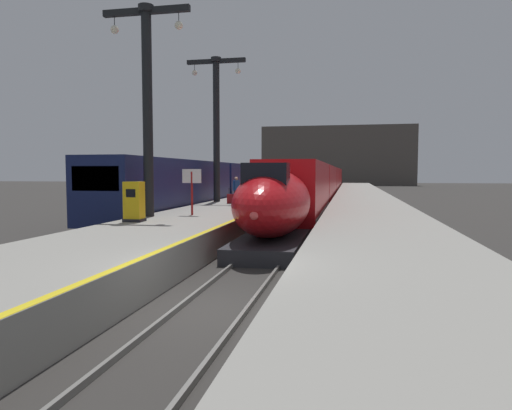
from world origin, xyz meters
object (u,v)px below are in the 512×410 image
(highspeed_train_main, at_px, (322,182))
(station_column_far, at_px, (216,116))
(passenger_mid_platform, at_px, (255,190))
(ticket_machine_yellow, at_px, (134,203))
(departure_info_board, at_px, (192,182))
(station_column_mid, at_px, (147,91))
(passenger_far_waiting, at_px, (271,187))
(regional_train_adjacent, at_px, (213,183))
(passenger_near_edge, at_px, (236,188))
(rolling_suitcase, at_px, (230,199))

(highspeed_train_main, height_order, station_column_far, station_column_far)
(highspeed_train_main, distance_m, passenger_mid_platform, 25.62)
(ticket_machine_yellow, xyz_separation_m, departure_info_board, (1.32, 3.18, 0.77))
(station_column_mid, distance_m, passenger_far_waiting, 13.01)
(regional_train_adjacent, bearing_deg, passenger_near_edge, -64.74)
(regional_train_adjacent, distance_m, rolling_suitcase, 9.19)
(highspeed_train_main, distance_m, passenger_far_waiting, 20.29)
(highspeed_train_main, height_order, departure_info_board, highspeed_train_main)
(passenger_far_waiting, bearing_deg, regional_train_adjacent, 135.05)
(passenger_near_edge, bearing_deg, regional_train_adjacent, 115.26)
(ticket_machine_yellow, bearing_deg, highspeed_train_main, 80.73)
(station_column_far, bearing_deg, regional_train_adjacent, 108.51)
(highspeed_train_main, relative_size, passenger_near_edge, 44.99)
(regional_train_adjacent, distance_m, station_column_mid, 18.12)
(regional_train_adjacent, bearing_deg, departure_info_board, -76.74)
(passenger_near_edge, height_order, passenger_far_waiting, same)
(passenger_far_waiting, xyz_separation_m, rolling_suitcase, (-2.17, -2.63, -0.69))
(highspeed_train_main, height_order, regional_train_adjacent, regional_train_adjacent)
(highspeed_train_main, bearing_deg, station_column_mid, -100.51)
(passenger_near_edge, xyz_separation_m, rolling_suitcase, (-0.43, 0.17, -0.69))
(passenger_near_edge, height_order, ticket_machine_yellow, passenger_near_edge)
(highspeed_train_main, xyz_separation_m, station_column_mid, (-5.90, -31.80, 4.63))
(regional_train_adjacent, bearing_deg, station_column_far, -71.49)
(station_column_mid, bearing_deg, ticket_machine_yellow, -80.91)
(regional_train_adjacent, distance_m, station_column_far, 8.35)
(regional_train_adjacent, height_order, station_column_mid, station_column_mid)
(station_column_mid, relative_size, station_column_far, 0.96)
(station_column_mid, height_order, passenger_far_waiting, station_column_mid)
(regional_train_adjacent, xyz_separation_m, ticket_machine_yellow, (2.55, -19.61, -0.34))
(passenger_near_edge, distance_m, ticket_machine_yellow, 11.13)
(station_column_mid, xyz_separation_m, rolling_suitcase, (1.42, 9.01, -5.24))
(passenger_near_edge, height_order, passenger_mid_platform, same)
(passenger_far_waiting, bearing_deg, passenger_near_edge, -121.96)
(station_column_mid, relative_size, departure_info_board, 4.35)
(passenger_near_edge, xyz_separation_m, passenger_mid_platform, (1.69, -2.55, 0.00))
(highspeed_train_main, bearing_deg, ticket_machine_yellow, -99.27)
(passenger_near_edge, relative_size, ticket_machine_yellow, 1.06)
(highspeed_train_main, distance_m, departure_info_board, 31.10)
(station_column_far, distance_m, ticket_machine_yellow, 13.97)
(rolling_suitcase, bearing_deg, ticket_machine_yellow, -95.47)
(passenger_near_edge, xyz_separation_m, departure_info_board, (-0.18, -7.85, 0.52))
(station_column_mid, relative_size, passenger_far_waiting, 5.46)
(ticket_machine_yellow, bearing_deg, regional_train_adjacent, 97.41)
(station_column_far, height_order, ticket_machine_yellow, station_column_far)
(ticket_machine_yellow, bearing_deg, departure_info_board, 67.42)
(passenger_near_edge, relative_size, passenger_far_waiting, 1.00)
(station_column_mid, bearing_deg, rolling_suitcase, 81.03)
(regional_train_adjacent, bearing_deg, passenger_mid_platform, -62.71)
(station_column_mid, distance_m, departure_info_board, 4.48)
(rolling_suitcase, relative_size, ticket_machine_yellow, 0.61)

